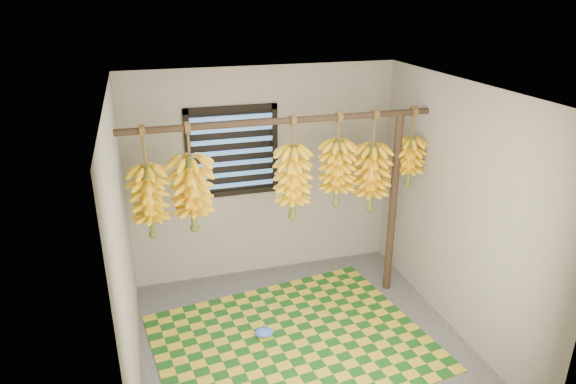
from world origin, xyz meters
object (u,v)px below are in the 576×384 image
object	(u,v)px
banana_bunch_c	(293,183)
banana_bunch_d	(337,173)
support_post	(393,206)
banana_bunch_b	(192,194)
banana_bunch_e	(371,178)
plastic_bag	(264,332)
banana_bunch_a	(150,202)
woven_mat	(292,342)
banana_bunch_f	(410,162)

from	to	relation	value
banana_bunch_c	banana_bunch_d	world-z (taller)	same
support_post	banana_bunch_b	size ratio (longest dim) A/B	1.91
banana_bunch_e	banana_bunch_b	bearing A→B (deg)	-180.00
banana_bunch_c	banana_bunch_d	distance (m)	0.46
plastic_bag	banana_bunch_b	size ratio (longest dim) A/B	0.18
banana_bunch_a	banana_bunch_c	world-z (taller)	same
support_post	woven_mat	bearing A→B (deg)	-154.16
plastic_bag	banana_bunch_e	distance (m)	1.87
banana_bunch_e	banana_bunch_f	bearing A→B (deg)	-0.00
banana_bunch_a	banana_bunch_f	world-z (taller)	same
banana_bunch_b	banana_bunch_f	xyz separation A→B (m)	(2.23, 0.00, 0.10)
banana_bunch_d	support_post	bearing A→B (deg)	0.00
banana_bunch_a	banana_bunch_c	xyz separation A→B (m)	(1.35, 0.00, 0.04)
banana_bunch_c	banana_bunch_f	xyz separation A→B (m)	(1.26, -0.00, 0.10)
banana_bunch_a	banana_bunch_f	xyz separation A→B (m)	(2.61, 0.00, 0.14)
banana_bunch_d	banana_bunch_e	xyz separation A→B (m)	(0.38, 0.00, -0.09)
banana_bunch_a	banana_bunch_d	size ratio (longest dim) A/B	1.10
banana_bunch_f	banana_bunch_d	bearing A→B (deg)	-180.00
plastic_bag	banana_bunch_f	world-z (taller)	banana_bunch_f
plastic_bag	banana_bunch_d	world-z (taller)	banana_bunch_d
woven_mat	banana_bunch_f	size ratio (longest dim) A/B	2.96
plastic_bag	banana_bunch_c	size ratio (longest dim) A/B	0.18
plastic_bag	banana_bunch_e	xyz separation A→B (m)	(1.26, 0.47, 1.30)
woven_mat	banana_bunch_c	xyz separation A→B (m)	(0.19, 0.63, 1.37)
support_post	banana_bunch_e	distance (m)	0.44
banana_bunch_e	banana_bunch_f	size ratio (longest dim) A/B	1.26
banana_bunch_c	banana_bunch_f	size ratio (longest dim) A/B	1.25
woven_mat	banana_bunch_d	bearing A→B (deg)	44.11
banana_bunch_b	banana_bunch_c	distance (m)	0.97
plastic_bag	banana_bunch_b	distance (m)	1.51
plastic_bag	banana_bunch_c	xyz separation A→B (m)	(0.43, 0.47, 1.33)
banana_bunch_a	banana_bunch_f	bearing A→B (deg)	0.00
banana_bunch_b	banana_bunch_e	size ratio (longest dim) A/B	0.99
woven_mat	plastic_bag	bearing A→B (deg)	145.72
banana_bunch_c	banana_bunch_f	distance (m)	1.26
banana_bunch_b	banana_bunch_f	bearing A→B (deg)	0.00
banana_bunch_f	banana_bunch_c	bearing A→B (deg)	180.00
woven_mat	banana_bunch_a	xyz separation A→B (m)	(-1.16, 0.63, 1.34)
support_post	banana_bunch_c	xyz separation A→B (m)	(-1.11, 0.00, 0.38)
woven_mat	banana_bunch_e	size ratio (longest dim) A/B	2.35
banana_bunch_b	banana_bunch_d	world-z (taller)	same
woven_mat	banana_bunch_f	distance (m)	2.16
banana_bunch_d	woven_mat	bearing A→B (deg)	-135.89
woven_mat	banana_bunch_e	bearing A→B (deg)	31.48
banana_bunch_b	plastic_bag	bearing A→B (deg)	-40.68
plastic_bag	banana_bunch_a	distance (m)	1.66
plastic_bag	banana_bunch_b	world-z (taller)	banana_bunch_b
banana_bunch_a	banana_bunch_e	size ratio (longest dim) A/B	1.00
banana_bunch_e	banana_bunch_f	xyz separation A→B (m)	(0.42, -0.00, 0.13)
banana_bunch_d	banana_bunch_a	bearing A→B (deg)	180.00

